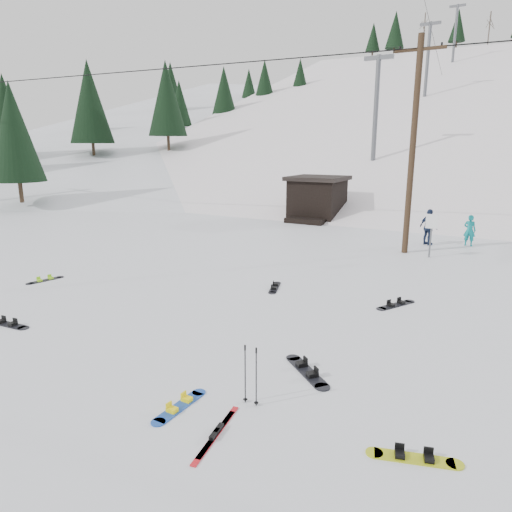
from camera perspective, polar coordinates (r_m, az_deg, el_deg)
The scene contains 22 objects.
ground at distance 9.90m, azimuth -11.92°, elevation -14.53°, with size 200.00×200.00×0.00m, color white.
ski_slope at distance 63.95m, azimuth 22.98°, elevation -2.56°, with size 60.00×75.00×45.00m, color white.
ridge_left at distance 70.48m, azimuth -8.06°, elevation 0.67°, with size 34.00×85.00×38.00m, color white.
treeline_left at distance 61.42m, azimuth -11.46°, elevation 9.03°, with size 20.00×64.00×10.00m, color black, non-canonical shape.
treeline_crest at distance 92.77m, azimuth 25.99°, elevation 9.41°, with size 50.00×6.00×10.00m, color black, non-canonical shape.
utility_pole at distance 20.84m, azimuth 19.02°, elevation 13.06°, with size 2.00×0.26×9.00m.
trail_sign at distance 20.52m, azimuth 21.08°, elevation 3.31°, with size 0.50×0.09×1.85m.
lift_hut at distance 29.68m, azimuth 7.63°, elevation 7.19°, with size 3.40×4.10×2.75m.
lift_tower_near at distance 37.93m, azimuth 14.81°, elevation 18.08°, with size 2.20×0.36×8.00m.
lift_tower_mid at distance 58.15m, azimuth 20.70°, elevation 22.43°, with size 2.20×0.36×8.00m.
lift_tower_far at distance 78.80m, azimuth 23.66°, elevation 24.45°, with size 2.20×0.36×8.00m.
hero_snowboard at distance 8.82m, azimuth -9.52°, elevation -18.00°, with size 0.29×1.39×0.10m.
hero_skis at distance 8.07m, azimuth -4.97°, elevation -21.19°, with size 0.37×1.67×0.09m.
ski_poles at distance 8.53m, azimuth -0.67°, elevation -14.63°, with size 0.31×0.08×1.14m.
board_scatter_a at distance 13.89m, azimuth -28.66°, elevation -7.45°, with size 1.49×0.38×0.10m.
board_scatter_b at distance 15.26m, azimuth 2.35°, elevation -3.93°, with size 0.61×1.31×0.10m.
board_scatter_c at distance 17.71m, azimuth -24.86°, elevation -2.73°, with size 0.48×1.31×0.09m.
board_scatter_d at distance 9.91m, azimuth 6.37°, elevation -14.08°, with size 1.34×1.18×0.12m.
board_scatter_e at distance 7.92m, azimuth 19.14°, elevation -22.72°, with size 1.39×0.60×0.10m.
board_scatter_f at distance 14.25m, azimuth 17.08°, elevation -5.83°, with size 0.87×1.36×0.11m.
skier_teal at distance 23.77m, azimuth 25.14°, elevation 2.92°, with size 0.54×0.35×1.48m, color #0E8A8E.
skier_navy at distance 23.21m, azimuth 20.78°, elevation 3.39°, with size 1.01×0.42×1.72m, color #1C2846.
Camera 1 is at (5.90, -6.47, 4.62)m, focal length 32.00 mm.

